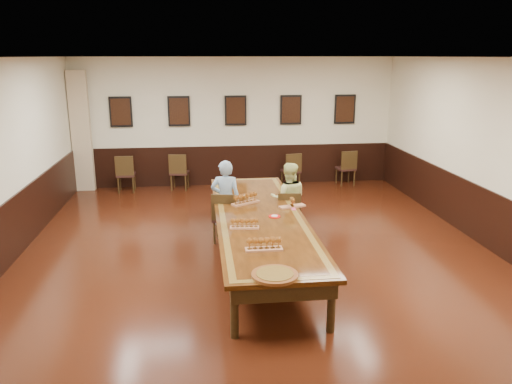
{
  "coord_description": "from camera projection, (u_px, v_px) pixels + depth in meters",
  "views": [
    {
      "loc": [
        -0.93,
        -7.56,
        3.22
      ],
      "look_at": [
        0.0,
        0.5,
        1.0
      ],
      "focal_mm": 35.0,
      "sensor_mm": 36.0,
      "label": 1
    }
  ],
  "objects": [
    {
      "name": "red_plate_grp",
      "position": [
        274.0,
        216.0,
        7.9
      ],
      "size": [
        0.19,
        0.19,
        0.02
      ],
      "color": "red",
      "rests_on": "conference_table"
    },
    {
      "name": "wall_right",
      "position": [
        501.0,
        158.0,
        8.21
      ],
      "size": [
        0.02,
        10.0,
        3.2
      ],
      "primitive_type": "cube",
      "color": "beige",
      "rests_on": "floor"
    },
    {
      "name": "chair_man",
      "position": [
        225.0,
        216.0,
        8.88
      ],
      "size": [
        0.51,
        0.54,
        0.91
      ],
      "primitive_type": null,
      "rotation": [
        0.0,
        0.0,
        2.95
      ],
      "color": "black",
      "rests_on": "floor"
    },
    {
      "name": "posters",
      "position": [
        236.0,
        110.0,
        12.42
      ],
      "size": [
        6.14,
        0.04,
        0.74
      ],
      "color": "black",
      "rests_on": "wall_back"
    },
    {
      "name": "chair_woman",
      "position": [
        288.0,
        214.0,
        9.08
      ],
      "size": [
        0.46,
        0.49,
        0.88
      ],
      "primitive_type": null,
      "rotation": [
        0.0,
        0.0,
        3.03
      ],
      "color": "black",
      "rests_on": "floor"
    },
    {
      "name": "floor",
      "position": [
        259.0,
        259.0,
        8.2
      ],
      "size": [
        8.0,
        10.0,
        0.02
      ],
      "primitive_type": "cube",
      "color": "black",
      "rests_on": "ground"
    },
    {
      "name": "person_man",
      "position": [
        226.0,
        200.0,
        8.9
      ],
      "size": [
        0.59,
        0.44,
        1.46
      ],
      "primitive_type": "imported",
      "rotation": [
        0.0,
        0.0,
        2.95
      ],
      "color": "teal",
      "rests_on": "floor"
    },
    {
      "name": "conference_table",
      "position": [
        260.0,
        223.0,
        8.03
      ],
      "size": [
        1.4,
        5.0,
        0.76
      ],
      "color": "#321908",
      "rests_on": "floor"
    },
    {
      "name": "pink_phone",
      "position": [
        294.0,
        209.0,
        8.29
      ],
      "size": [
        0.08,
        0.14,
        0.01
      ],
      "primitive_type": "cube",
      "rotation": [
        0.0,
        0.0,
        -0.06
      ],
      "color": "#D1456E",
      "rests_on": "conference_table"
    },
    {
      "name": "flight_b",
      "position": [
        292.0,
        203.0,
        8.4
      ],
      "size": [
        0.48,
        0.26,
        0.17
      ],
      "color": "#AA6B47",
      "rests_on": "conference_table"
    },
    {
      "name": "flight_c",
      "position": [
        244.0,
        224.0,
        7.36
      ],
      "size": [
        0.44,
        0.17,
        0.16
      ],
      "color": "#AA6B47",
      "rests_on": "conference_table"
    },
    {
      "name": "flight_a",
      "position": [
        246.0,
        199.0,
        8.58
      ],
      "size": [
        0.52,
        0.4,
        0.19
      ],
      "color": "#AA6B47",
      "rests_on": "conference_table"
    },
    {
      "name": "ceiling",
      "position": [
        260.0,
        56.0,
        7.34
      ],
      "size": [
        8.0,
        10.0,
        0.02
      ],
      "primitive_type": "cube",
      "color": "white",
      "rests_on": "floor"
    },
    {
      "name": "wall_back",
      "position": [
        236.0,
        122.0,
        12.57
      ],
      "size": [
        8.0,
        0.02,
        3.2
      ],
      "primitive_type": "cube",
      "color": "beige",
      "rests_on": "floor"
    },
    {
      "name": "spare_chair_c",
      "position": [
        291.0,
        170.0,
        12.56
      ],
      "size": [
        0.5,
        0.53,
        0.89
      ],
      "primitive_type": null,
      "rotation": [
        0.0,
        0.0,
        3.34
      ],
      "color": "black",
      "rests_on": "floor"
    },
    {
      "name": "spare_chair_d",
      "position": [
        346.0,
        167.0,
        12.8
      ],
      "size": [
        0.48,
        0.51,
        0.9
      ],
      "primitive_type": null,
      "rotation": [
        0.0,
        0.0,
        3.27
      ],
      "color": "black",
      "rests_on": "floor"
    },
    {
      "name": "curtain",
      "position": [
        81.0,
        132.0,
        12.01
      ],
      "size": [
        0.45,
        0.18,
        2.9
      ],
      "primitive_type": "cube",
      "color": "tan",
      "rests_on": "floor"
    },
    {
      "name": "flight_d",
      "position": [
        264.0,
        244.0,
        6.52
      ],
      "size": [
        0.49,
        0.15,
        0.18
      ],
      "color": "#AA6B47",
      "rests_on": "conference_table"
    },
    {
      "name": "spare_chair_a",
      "position": [
        126.0,
        173.0,
        12.12
      ],
      "size": [
        0.44,
        0.47,
        0.92
      ],
      "primitive_type": null,
      "rotation": [
        0.0,
        0.0,
        3.16
      ],
      "color": "black",
      "rests_on": "floor"
    },
    {
      "name": "person_woman",
      "position": [
        288.0,
        199.0,
        9.11
      ],
      "size": [
        0.73,
        0.6,
        1.37
      ],
      "primitive_type": "imported",
      "rotation": [
        0.0,
        0.0,
        3.03
      ],
      "color": "#DBE38E",
      "rests_on": "floor"
    },
    {
      "name": "wainscoting",
      "position": [
        260.0,
        230.0,
        8.06
      ],
      "size": [
        8.0,
        10.0,
        1.0
      ],
      "color": "black",
      "rests_on": "floor"
    },
    {
      "name": "wall_front",
      "position": [
        362.0,
        338.0,
        2.97
      ],
      "size": [
        8.0,
        0.02,
        3.2
      ],
      "primitive_type": "cube",
      "color": "beige",
      "rests_on": "floor"
    },
    {
      "name": "spare_chair_b",
      "position": [
        179.0,
        171.0,
        12.33
      ],
      "size": [
        0.49,
        0.52,
        0.92
      ],
      "primitive_type": null,
      "rotation": [
        0.0,
        0.0,
        3.0
      ],
      "color": "black",
      "rests_on": "floor"
    },
    {
      "name": "carved_platter",
      "position": [
        275.0,
        275.0,
        5.77
      ],
      "size": [
        0.59,
        0.59,
        0.04
      ],
      "color": "#5D2E12",
      "rests_on": "conference_table"
    }
  ]
}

